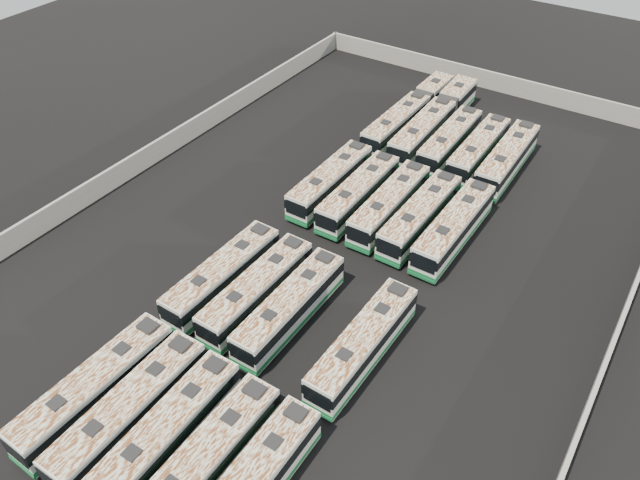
# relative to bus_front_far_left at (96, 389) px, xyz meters

# --- Properties ---
(ground) EXTENTS (140.00, 140.00, 0.00)m
(ground) POSITION_rel_bus_front_far_left_xyz_m (4.28, 20.90, -1.68)
(ground) COLOR black
(ground) RESTS_ON ground
(perimeter_wall) EXTENTS (45.20, 73.20, 2.20)m
(perimeter_wall) POSITION_rel_bus_front_far_left_xyz_m (4.28, 20.90, -0.58)
(perimeter_wall) COLOR gray
(perimeter_wall) RESTS_ON ground
(bus_front_far_left) EXTENTS (2.70, 11.68, 3.28)m
(bus_front_far_left) POSITION_rel_bus_front_far_left_xyz_m (0.00, 0.00, 0.00)
(bus_front_far_left) COLOR silver
(bus_front_far_left) RESTS_ON ground
(bus_front_left) EXTENTS (2.61, 11.67, 3.28)m
(bus_front_left) POSITION_rel_bus_front_far_left_xyz_m (3.08, 0.01, 0.00)
(bus_front_left) COLOR silver
(bus_front_left) RESTS_ON ground
(bus_front_center) EXTENTS (2.65, 11.44, 3.21)m
(bus_front_center) POSITION_rel_bus_front_far_left_xyz_m (6.06, 0.10, -0.03)
(bus_front_center) COLOR silver
(bus_front_center) RESTS_ON ground
(bus_front_right) EXTENTS (2.45, 11.51, 3.24)m
(bus_front_right) POSITION_rel_bus_front_far_left_xyz_m (9.25, -0.09, -0.02)
(bus_front_right) COLOR silver
(bus_front_right) RESTS_ON ground
(bus_midfront_far_left) EXTENTS (2.58, 11.32, 3.18)m
(bus_midfront_far_left) POSITION_rel_bus_front_far_left_xyz_m (-0.11, 12.61, -0.05)
(bus_midfront_far_left) COLOR silver
(bus_midfront_far_left) RESTS_ON ground
(bus_midfront_left) EXTENTS (2.50, 11.25, 3.16)m
(bus_midfront_left) POSITION_rel_bus_front_far_left_xyz_m (3.07, 12.76, -0.06)
(bus_midfront_left) COLOR silver
(bus_midfront_left) RESTS_ON ground
(bus_midfront_center) EXTENTS (2.40, 11.21, 3.15)m
(bus_midfront_center) POSITION_rel_bus_front_far_left_xyz_m (6.14, 12.68, -0.06)
(bus_midfront_center) COLOR silver
(bus_midfront_center) RESTS_ON ground
(bus_midfront_far_right) EXTENTS (2.52, 11.31, 3.18)m
(bus_midfront_far_right) POSITION_rel_bus_front_far_left_xyz_m (12.35, 12.57, -0.05)
(bus_midfront_far_right) COLOR silver
(bus_midfront_far_right) RESTS_ON ground
(bus_midback_far_left) EXTENTS (2.42, 11.31, 3.18)m
(bus_midback_far_left) POSITION_rel_bus_front_far_left_xyz_m (-0.09, 27.89, -0.05)
(bus_midback_far_left) COLOR silver
(bus_midback_far_left) RESTS_ON ground
(bus_midback_left) EXTENTS (2.48, 11.22, 3.15)m
(bus_midback_left) POSITION_rel_bus_front_far_left_xyz_m (3.05, 27.68, -0.06)
(bus_midback_left) COLOR silver
(bus_midback_left) RESTS_ON ground
(bus_midback_center) EXTENTS (2.53, 11.32, 3.18)m
(bus_midback_center) POSITION_rel_bus_front_far_left_xyz_m (6.19, 27.71, -0.05)
(bus_midback_center) COLOR silver
(bus_midback_center) RESTS_ON ground
(bus_midback_right) EXTENTS (2.55, 11.42, 3.21)m
(bus_midback_right) POSITION_rel_bus_front_far_left_xyz_m (9.19, 27.68, -0.03)
(bus_midback_right) COLOR silver
(bus_midback_right) RESTS_ON ground
(bus_midback_far_right) EXTENTS (2.55, 11.66, 3.28)m
(bus_midback_far_right) POSITION_rel_bus_front_far_left_xyz_m (12.29, 27.72, 0.00)
(bus_midback_far_right) COLOR silver
(bus_midback_far_right) RESTS_ON ground
(bus_back_far_left) EXTENTS (2.54, 17.35, 3.14)m
(bus_back_far_left) POSITION_rel_bus_front_far_left_xyz_m (0.03, 43.65, -0.07)
(bus_back_far_left) COLOR silver
(bus_back_far_left) RESTS_ON ground
(bus_back_left) EXTENTS (2.91, 18.03, 3.26)m
(bus_back_left) POSITION_rel_bus_front_far_left_xyz_m (3.00, 43.67, -0.01)
(bus_back_left) COLOR silver
(bus_back_left) RESTS_ON ground
(bus_back_center) EXTENTS (2.53, 11.22, 3.15)m
(bus_back_center) POSITION_rel_bus_front_far_left_xyz_m (6.13, 40.62, -0.06)
(bus_back_center) COLOR silver
(bus_back_center) RESTS_ON ground
(bus_back_right) EXTENTS (2.43, 11.14, 3.13)m
(bus_back_right) POSITION_rel_bus_front_far_left_xyz_m (9.22, 40.62, -0.07)
(bus_back_right) COLOR silver
(bus_back_right) RESTS_ON ground
(bus_back_far_right) EXTENTS (2.62, 11.67, 3.28)m
(bus_back_far_right) POSITION_rel_bus_front_far_left_xyz_m (12.23, 40.44, 0.00)
(bus_back_far_right) COLOR silver
(bus_back_far_right) RESTS_ON ground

